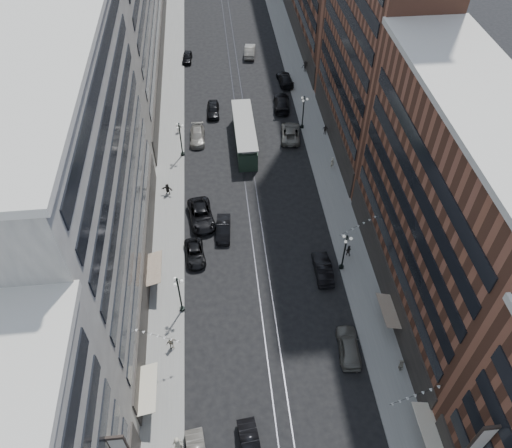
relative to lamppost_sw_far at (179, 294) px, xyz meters
name	(u,v)px	position (x,y,z in m)	size (l,w,h in m)	color
ground	(243,132)	(9.20, 32.00, -3.10)	(220.00, 220.00, 0.00)	black
sidewalk_west	(172,100)	(-1.80, 42.00, -3.02)	(4.00, 180.00, 0.15)	gray
sidewalk_east	(303,93)	(20.20, 42.00, -3.02)	(4.00, 180.00, 0.15)	gray
rail_west	(234,97)	(8.50, 42.00, -3.09)	(0.12, 180.00, 0.02)	#2D2D33
rail_east	(242,96)	(9.90, 42.00, -3.09)	(0.12, 180.00, 0.02)	#2D2D33
building_west_mid	(84,189)	(-7.80, 5.00, 10.90)	(8.00, 36.00, 28.00)	#ABA697
building_east_mid	(447,215)	(26.20, 0.00, 8.90)	(8.00, 30.00, 24.00)	brown
lamppost_sw_far	(179,294)	(0.00, 0.00, 0.00)	(1.03, 1.14, 5.52)	black
lamppost_sw_mid	(181,138)	(0.00, 27.00, 0.00)	(1.03, 1.14, 5.52)	black
lamppost_se_far	(345,251)	(18.40, 4.00, 0.00)	(1.03, 1.14, 5.52)	black
lamppost_se_mid	(303,111)	(18.40, 32.00, 0.00)	(1.03, 1.14, 5.52)	black
streetcar	(244,135)	(9.20, 28.80, -1.43)	(2.89, 13.06, 3.61)	#203225
car_2	(195,253)	(1.51, 7.43, -2.43)	(2.21, 4.79, 1.33)	black
car_4	(349,346)	(16.74, -6.61, -2.22)	(2.07, 5.14, 1.75)	#615F56
car_5	(250,445)	(5.99, -15.19, -2.32)	(1.64, 4.70, 1.55)	black
pedestrian_1	(177,443)	(-0.30, -14.50, -2.01)	(0.91, 0.50, 1.87)	#B3AD94
pedestrian_2	(152,280)	(-3.30, 3.68, -2.04)	(0.88, 0.48, 1.80)	black
pedestrian_4	(401,365)	(21.32, -9.17, -2.10)	(0.99, 0.45, 1.68)	#9D9582
car_7	(201,215)	(2.40, 13.54, -2.22)	(2.92, 6.33, 1.76)	black
car_8	(197,136)	(2.24, 30.53, -2.33)	(2.16, 5.30, 1.54)	gray
car_9	(187,57)	(0.80, 55.03, -2.38)	(1.68, 4.19, 1.43)	black
car_10	(323,268)	(16.07, 3.56, -2.25)	(1.79, 5.14, 1.69)	black
car_11	(291,133)	(16.25, 29.83, -2.27)	(2.74, 5.95, 1.65)	slate
car_12	(285,79)	(17.60, 45.44, -2.28)	(2.30, 5.65, 1.64)	black
car_13	(213,110)	(4.86, 37.28, -2.28)	(1.93, 4.81, 1.64)	black
car_14	(250,51)	(12.47, 56.04, -2.21)	(1.88, 5.38, 1.77)	gray
pedestrian_5	(167,189)	(-1.93, 18.80, -2.12)	(1.53, 0.44, 1.65)	black
pedestrian_6	(178,128)	(-0.60, 32.75, -2.18)	(0.90, 0.41, 1.53)	#BDB39D
pedestrian_7	(348,250)	(19.56, 5.90, -2.19)	(0.74, 0.41, 1.52)	black
pedestrian_8	(332,162)	(20.98, 22.00, -2.05)	(0.66, 0.43, 1.80)	beige
pedestrian_9	(305,66)	(21.70, 48.87, -2.00)	(1.23, 0.51, 1.90)	black
car_extra_0	(282,103)	(16.00, 38.07, -2.21)	(2.48, 6.09, 1.77)	black
car_extra_1	(223,229)	(5.08, 11.00, -2.31)	(1.66, 4.76, 1.57)	black
pedestrian_extra_0	(171,343)	(-1.03, -4.48, -2.07)	(1.03, 0.47, 1.76)	#BEB59D
pedestrian_extra_1	(325,130)	(21.58, 30.01, -2.17)	(0.91, 0.41, 1.55)	black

